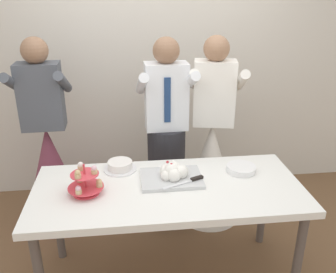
{
  "coord_description": "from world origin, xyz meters",
  "views": [
    {
      "loc": [
        -0.25,
        -2.1,
        2.03
      ],
      "look_at": [
        0.02,
        0.15,
        1.07
      ],
      "focal_mm": 38.99,
      "sensor_mm": 36.0,
      "label": 1
    }
  ],
  "objects_px": {
    "person_groom": "(166,147)",
    "cupcake_stand": "(85,183)",
    "person_bride": "(211,159)",
    "person_guest": "(50,164)",
    "plate_stack": "(241,169)",
    "dessert_table": "(168,196)",
    "round_cake": "(120,166)",
    "main_cake_tray": "(172,174)"
  },
  "relations": [
    {
      "from": "person_groom",
      "to": "cupcake_stand",
      "type": "bearing_deg",
      "value": -129.64
    },
    {
      "from": "cupcake_stand",
      "to": "person_guest",
      "type": "height_order",
      "value": "person_guest"
    },
    {
      "from": "cupcake_stand",
      "to": "main_cake_tray",
      "type": "xyz_separation_m",
      "value": [
        0.57,
        0.11,
        -0.04
      ]
    },
    {
      "from": "main_cake_tray",
      "to": "person_bride",
      "type": "relative_size",
      "value": 0.26
    },
    {
      "from": "plate_stack",
      "to": "dessert_table",
      "type": "bearing_deg",
      "value": -164.35
    },
    {
      "from": "round_cake",
      "to": "person_guest",
      "type": "bearing_deg",
      "value": 138.55
    },
    {
      "from": "dessert_table",
      "to": "person_guest",
      "type": "xyz_separation_m",
      "value": [
        -0.93,
        0.82,
        -0.12
      ]
    },
    {
      "from": "person_guest",
      "to": "person_groom",
      "type": "bearing_deg",
      "value": -6.8
    },
    {
      "from": "plate_stack",
      "to": "round_cake",
      "type": "xyz_separation_m",
      "value": [
        -0.86,
        0.13,
        0.01
      ]
    },
    {
      "from": "person_groom",
      "to": "plate_stack",
      "type": "bearing_deg",
      "value": -49.08
    },
    {
      "from": "round_cake",
      "to": "person_groom",
      "type": "xyz_separation_m",
      "value": [
        0.39,
        0.42,
        -0.06
      ]
    },
    {
      "from": "dessert_table",
      "to": "person_groom",
      "type": "distance_m",
      "value": 0.71
    },
    {
      "from": "cupcake_stand",
      "to": "person_bride",
      "type": "height_order",
      "value": "person_bride"
    },
    {
      "from": "round_cake",
      "to": "person_bride",
      "type": "bearing_deg",
      "value": 30.81
    },
    {
      "from": "main_cake_tray",
      "to": "plate_stack",
      "type": "relative_size",
      "value": 1.99
    },
    {
      "from": "dessert_table",
      "to": "person_groom",
      "type": "xyz_separation_m",
      "value": [
        0.07,
        0.7,
        0.05
      ]
    },
    {
      "from": "plate_stack",
      "to": "person_bride",
      "type": "bearing_deg",
      "value": 96.9
    },
    {
      "from": "round_cake",
      "to": "person_bride",
      "type": "xyz_separation_m",
      "value": [
        0.79,
        0.47,
        -0.22
      ]
    },
    {
      "from": "person_guest",
      "to": "round_cake",
      "type": "bearing_deg",
      "value": -41.45
    },
    {
      "from": "plate_stack",
      "to": "person_guest",
      "type": "xyz_separation_m",
      "value": [
        -1.48,
        0.67,
        -0.21
      ]
    },
    {
      "from": "main_cake_tray",
      "to": "person_groom",
      "type": "relative_size",
      "value": 0.26
    },
    {
      "from": "main_cake_tray",
      "to": "plate_stack",
      "type": "distance_m",
      "value": 0.51
    },
    {
      "from": "person_bride",
      "to": "cupcake_stand",
      "type": "bearing_deg",
      "value": -142.45
    },
    {
      "from": "main_cake_tray",
      "to": "dessert_table",
      "type": "bearing_deg",
      "value": -113.0
    },
    {
      "from": "main_cake_tray",
      "to": "cupcake_stand",
      "type": "bearing_deg",
      "value": -168.72
    },
    {
      "from": "dessert_table",
      "to": "person_groom",
      "type": "bearing_deg",
      "value": 84.61
    },
    {
      "from": "cupcake_stand",
      "to": "main_cake_tray",
      "type": "relative_size",
      "value": 0.54
    },
    {
      "from": "person_bride",
      "to": "person_guest",
      "type": "bearing_deg",
      "value": 177.11
    },
    {
      "from": "dessert_table",
      "to": "cupcake_stand",
      "type": "bearing_deg",
      "value": -177.65
    },
    {
      "from": "dessert_table",
      "to": "person_groom",
      "type": "relative_size",
      "value": 1.08
    },
    {
      "from": "round_cake",
      "to": "person_guest",
      "type": "height_order",
      "value": "person_guest"
    },
    {
      "from": "main_cake_tray",
      "to": "plate_stack",
      "type": "bearing_deg",
      "value": 6.77
    },
    {
      "from": "dessert_table",
      "to": "main_cake_tray",
      "type": "distance_m",
      "value": 0.15
    },
    {
      "from": "plate_stack",
      "to": "person_guest",
      "type": "distance_m",
      "value": 1.64
    },
    {
      "from": "plate_stack",
      "to": "person_guest",
      "type": "relative_size",
      "value": 0.13
    },
    {
      "from": "dessert_table",
      "to": "person_guest",
      "type": "bearing_deg",
      "value": 138.63
    },
    {
      "from": "person_groom",
      "to": "person_guest",
      "type": "height_order",
      "value": "same"
    },
    {
      "from": "cupcake_stand",
      "to": "person_groom",
      "type": "xyz_separation_m",
      "value": [
        0.6,
        0.73,
        -0.11
      ]
    },
    {
      "from": "main_cake_tray",
      "to": "person_bride",
      "type": "bearing_deg",
      "value": 56.74
    },
    {
      "from": "main_cake_tray",
      "to": "round_cake",
      "type": "bearing_deg",
      "value": 152.42
    },
    {
      "from": "main_cake_tray",
      "to": "person_bride",
      "type": "xyz_separation_m",
      "value": [
        0.43,
        0.66,
        -0.23
      ]
    },
    {
      "from": "dessert_table",
      "to": "person_bride",
      "type": "xyz_separation_m",
      "value": [
        0.47,
        0.75,
        -0.12
      ]
    }
  ]
}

